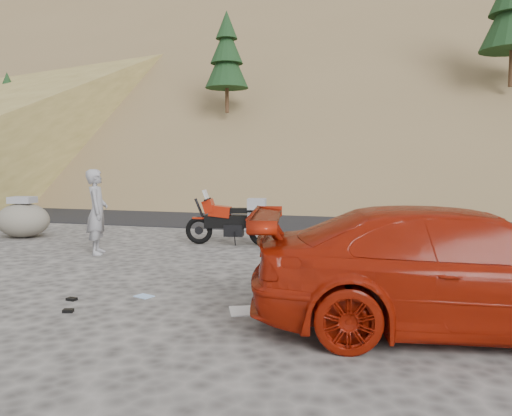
{
  "coord_description": "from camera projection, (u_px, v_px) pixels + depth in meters",
  "views": [
    {
      "loc": [
        3.72,
        -7.94,
        1.96
      ],
      "look_at": [
        0.85,
        1.98,
        1.0
      ],
      "focal_mm": 35.0,
      "sensor_mm": 36.0,
      "label": 1
    }
  ],
  "objects": [
    {
      "name": "gear_blue_cloth",
      "position": [
        144.0,
        296.0,
        7.27
      ],
      "size": [
        0.31,
        0.27,
        0.01
      ],
      "primitive_type": "cube",
      "rotation": [
        0.0,
        0.0,
        -0.33
      ],
      "color": "#97BDE9",
      "rests_on": "ground"
    },
    {
      "name": "red_car",
      "position": [
        461.0,
        330.0,
        5.84
      ],
      "size": [
        5.24,
        2.95,
        1.43
      ],
      "primitive_type": "imported",
      "rotation": [
        0.0,
        0.0,
        1.77
      ],
      "color": "#961908",
      "rests_on": "ground"
    },
    {
      "name": "hillside",
      "position": [
        361.0,
        65.0,
        46.89
      ],
      "size": [
        120.0,
        73.0,
        46.72
      ],
      "color": "brown",
      "rests_on": "ground"
    },
    {
      "name": "gear_white_cloth",
      "position": [
        248.0,
        311.0,
        6.56
      ],
      "size": [
        0.61,
        0.58,
        0.02
      ],
      "primitive_type": "cube",
      "rotation": [
        0.0,
        0.0,
        0.41
      ],
      "color": "white",
      "rests_on": "ground"
    },
    {
      "name": "gear_bottle",
      "position": [
        280.0,
        292.0,
        7.11
      ],
      "size": [
        0.1,
        0.1,
        0.21
      ],
      "primitive_type": "cylinder",
      "rotation": [
        0.0,
        0.0,
        0.4
      ],
      "color": "#174C8F",
      "rests_on": "ground"
    },
    {
      "name": "ground",
      "position": [
        179.0,
        273.0,
        8.8
      ],
      "size": [
        140.0,
        140.0,
        0.0
      ],
      "primitive_type": "plane",
      "color": "#403E3B",
      "rests_on": "ground"
    },
    {
      "name": "gear_glove_b",
      "position": [
        68.0,
        311.0,
        6.51
      ],
      "size": [
        0.15,
        0.13,
        0.04
      ],
      "primitive_type": "cube",
      "rotation": [
        0.0,
        0.0,
        0.32
      ],
      "color": "black",
      "rests_on": "ground"
    },
    {
      "name": "gear_glove_a",
      "position": [
        72.0,
        299.0,
        7.07
      ],
      "size": [
        0.15,
        0.11,
        0.04
      ],
      "primitive_type": "cube",
      "rotation": [
        0.0,
        0.0,
        -0.14
      ],
      "color": "black",
      "rests_on": "ground"
    },
    {
      "name": "boulder",
      "position": [
        23.0,
        219.0,
        12.92
      ],
      "size": [
        1.41,
        1.21,
        1.07
      ],
      "rotation": [
        0.0,
        0.0,
        -0.03
      ],
      "color": "#605C52",
      "rests_on": "ground"
    },
    {
      "name": "motorcycle",
      "position": [
        235.0,
        221.0,
        11.74
      ],
      "size": [
        2.21,
        0.83,
        1.32
      ],
      "rotation": [
        0.0,
        0.0,
        0.15
      ],
      "color": "black",
      "rests_on": "ground"
    },
    {
      "name": "road",
      "position": [
        288.0,
        218.0,
        17.41
      ],
      "size": [
        120.0,
        7.0,
        0.05
      ],
      "primitive_type": "cube",
      "color": "black",
      "rests_on": "ground"
    },
    {
      "name": "man",
      "position": [
        98.0,
        254.0,
        10.64
      ],
      "size": [
        0.68,
        0.78,
        1.81
      ],
      "primitive_type": "imported",
      "rotation": [
        0.0,
        0.0,
        2.02
      ],
      "color": "gray",
      "rests_on": "ground"
    },
    {
      "name": "gear_funnel",
      "position": [
        323.0,
        307.0,
        6.42
      ],
      "size": [
        0.19,
        0.19,
        0.2
      ],
      "primitive_type": "cone",
      "rotation": [
        0.0,
        0.0,
        0.29
      ],
      "color": "#BC330C",
      "rests_on": "ground"
    }
  ]
}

